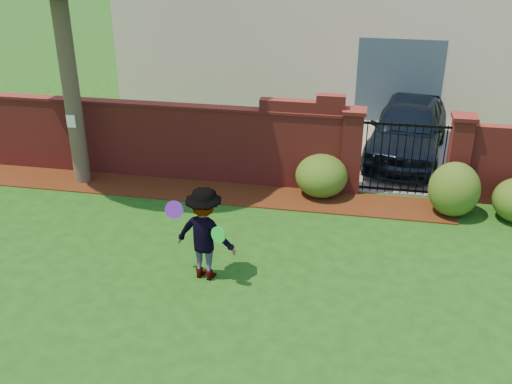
% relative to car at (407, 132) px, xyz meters
% --- Properties ---
extents(ground, '(80.00, 80.00, 0.01)m').
position_rel_car_xyz_m(ground, '(-3.65, -6.07, -0.74)').
color(ground, '#184812').
rests_on(ground, ground).
extents(mulch_bed, '(11.10, 1.08, 0.03)m').
position_rel_car_xyz_m(mulch_bed, '(-4.60, -2.73, -0.72)').
color(mulch_bed, '#38180A').
rests_on(mulch_bed, ground).
extents(brick_wall, '(8.70, 0.31, 2.16)m').
position_rel_car_xyz_m(brick_wall, '(-5.66, -2.07, 0.19)').
color(brick_wall, maroon).
rests_on(brick_wall, ground).
extents(pillar_left, '(0.50, 0.50, 1.88)m').
position_rel_car_xyz_m(pillar_left, '(-1.25, -2.07, 0.22)').
color(pillar_left, maroon).
rests_on(pillar_left, ground).
extents(pillar_right, '(0.50, 0.50, 1.88)m').
position_rel_car_xyz_m(pillar_right, '(0.95, -2.07, 0.22)').
color(pillar_right, maroon).
rests_on(pillar_right, ground).
extents(iron_gate, '(1.78, 0.03, 1.60)m').
position_rel_car_xyz_m(iron_gate, '(-0.15, -2.07, 0.12)').
color(iron_gate, black).
rests_on(iron_gate, ground).
extents(driveway, '(3.20, 8.00, 0.01)m').
position_rel_car_xyz_m(driveway, '(-0.15, 1.93, -0.73)').
color(driveway, gray).
rests_on(driveway, ground).
extents(car, '(2.39, 4.52, 1.47)m').
position_rel_car_xyz_m(car, '(0.00, 0.00, 0.00)').
color(car, black).
rests_on(car, ground).
extents(paper_notice, '(0.20, 0.01, 0.28)m').
position_rel_car_xyz_m(paper_notice, '(-7.25, -2.86, 0.77)').
color(paper_notice, white).
rests_on(paper_notice, tree).
extents(shrub_left, '(1.12, 1.12, 0.92)m').
position_rel_car_xyz_m(shrub_left, '(-1.85, -2.40, -0.27)').
color(shrub_left, '#275018').
rests_on(shrub_left, ground).
extents(shrub_middle, '(1.02, 1.02, 1.12)m').
position_rel_car_xyz_m(shrub_middle, '(0.84, -2.80, -0.17)').
color(shrub_middle, '#275018').
rests_on(shrub_middle, ground).
extents(man, '(1.15, 0.81, 1.63)m').
position_rel_car_xyz_m(man, '(-3.48, -5.94, 0.08)').
color(man, gray).
rests_on(man, ground).
extents(frisbee_purple, '(0.31, 0.15, 0.29)m').
position_rel_car_xyz_m(frisbee_purple, '(-3.90, -6.11, 0.59)').
color(frisbee_purple, '#7421D3').
rests_on(frisbee_purple, man).
extents(frisbee_green, '(0.27, 0.16, 0.27)m').
position_rel_car_xyz_m(frisbee_green, '(-3.17, -6.18, 0.25)').
color(frisbee_green, green).
rests_on(frisbee_green, man).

